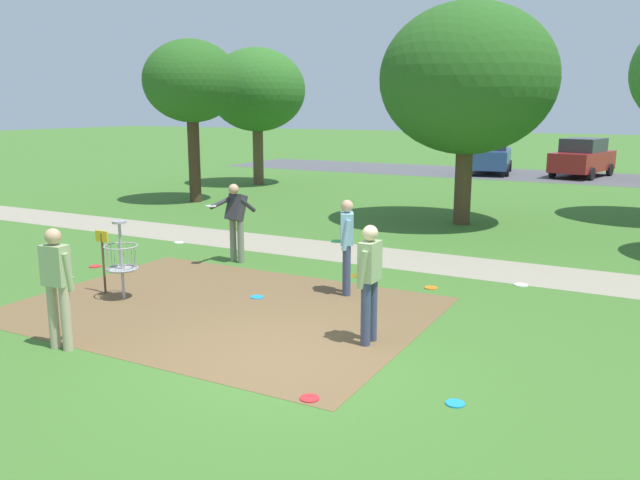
% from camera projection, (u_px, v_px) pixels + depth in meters
% --- Properties ---
extents(ground_plane, '(160.00, 160.00, 0.00)m').
position_uv_depth(ground_plane, '(286.00, 361.00, 8.54)').
color(ground_plane, '#3D6B28').
extents(dirt_tee_pad, '(6.71, 4.89, 0.01)m').
position_uv_depth(dirt_tee_pad, '(222.00, 308.00, 10.77)').
color(dirt_tee_pad, brown).
rests_on(dirt_tee_pad, ground).
extents(disc_golf_basket, '(0.98, 0.58, 1.39)m').
position_uv_depth(disc_golf_basket, '(119.00, 256.00, 11.19)').
color(disc_golf_basket, '#9E9EA3').
rests_on(disc_golf_basket, ground).
extents(player_foreground_watching, '(0.61, 1.06, 1.71)m').
position_uv_depth(player_foreground_watching, '(236.00, 217.00, 13.78)').
color(player_foreground_watching, slate).
rests_on(player_foreground_watching, ground).
extents(player_throwing, '(0.45, 0.49, 1.71)m').
position_uv_depth(player_throwing, '(347.00, 241.00, 11.41)').
color(player_throwing, '#384260').
rests_on(player_throwing, ground).
extents(player_waiting_left, '(0.40, 0.47, 1.71)m').
position_uv_depth(player_waiting_left, '(369.00, 277.00, 9.00)').
color(player_waiting_left, '#384260').
rests_on(player_waiting_left, ground).
extents(player_waiting_right, '(0.48, 0.42, 1.71)m').
position_uv_depth(player_waiting_right, '(57.00, 282.00, 8.78)').
color(player_waiting_right, tan).
rests_on(player_waiting_right, ground).
extents(frisbee_near_basket, '(0.23, 0.23, 0.02)m').
position_uv_depth(frisbee_near_basket, '(310.00, 398.00, 7.42)').
color(frisbee_near_basket, red).
rests_on(frisbee_near_basket, ground).
extents(frisbee_by_tee, '(0.22, 0.22, 0.02)m').
position_uv_depth(frisbee_by_tee, '(455.00, 403.00, 7.29)').
color(frisbee_by_tee, '#1E93DB').
rests_on(frisbee_by_tee, ground).
extents(frisbee_mid_grass, '(0.24, 0.24, 0.02)m').
position_uv_depth(frisbee_mid_grass, '(431.00, 288.00, 11.96)').
color(frisbee_mid_grass, orange).
rests_on(frisbee_mid_grass, ground).
extents(frisbee_far_left, '(0.24, 0.24, 0.02)m').
position_uv_depth(frisbee_far_left, '(257.00, 297.00, 11.37)').
color(frisbee_far_left, '#1E93DB').
rests_on(frisbee_far_left, ground).
extents(frisbee_far_right, '(0.26, 0.26, 0.02)m').
position_uv_depth(frisbee_far_right, '(521.00, 285.00, 12.15)').
color(frisbee_far_right, white).
rests_on(frisbee_far_right, ground).
extents(frisbee_scattered_a, '(0.23, 0.23, 0.02)m').
position_uv_depth(frisbee_scattered_a, '(179.00, 243.00, 15.94)').
color(frisbee_scattered_a, white).
rests_on(frisbee_scattered_a, ground).
extents(frisbee_scattered_b, '(0.25, 0.25, 0.02)m').
position_uv_depth(frisbee_scattered_b, '(95.00, 266.00, 13.57)').
color(frisbee_scattered_b, red).
rests_on(frisbee_scattered_b, ground).
extents(tree_near_left, '(3.29, 3.29, 5.57)m').
position_uv_depth(tree_near_left, '(191.00, 82.00, 22.05)').
color(tree_near_left, '#422D1E').
rests_on(tree_near_left, ground).
extents(tree_near_right, '(4.86, 4.86, 6.13)m').
position_uv_depth(tree_near_right, '(468.00, 79.00, 17.72)').
color(tree_near_right, '#4C3823').
rests_on(tree_near_right, ground).
extents(tree_mid_right, '(4.10, 4.10, 5.75)m').
position_uv_depth(tree_mid_right, '(257.00, 90.00, 27.18)').
color(tree_mid_right, brown).
rests_on(tree_mid_right, ground).
extents(parking_lot_strip, '(36.00, 6.00, 0.01)m').
position_uv_depth(parking_lot_strip, '(566.00, 177.00, 30.98)').
color(parking_lot_strip, '#4C4C51').
rests_on(parking_lot_strip, ground).
extents(parked_car_leftmost, '(2.48, 4.44, 1.84)m').
position_uv_depth(parked_car_leftmost, '(491.00, 155.00, 32.47)').
color(parked_car_leftmost, '#2D4784').
rests_on(parked_car_leftmost, ground).
extents(parked_car_center_left, '(2.69, 4.50, 1.84)m').
position_uv_depth(parked_car_center_left, '(583.00, 158.00, 30.85)').
color(parked_car_center_left, maroon).
rests_on(parked_car_center_left, ground).
extents(gravel_path, '(40.00, 1.85, 0.00)m').
position_uv_depth(gravel_path, '(435.00, 263.00, 13.90)').
color(gravel_path, gray).
rests_on(gravel_path, ground).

